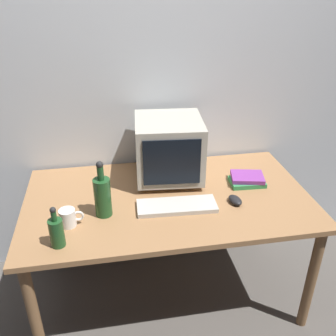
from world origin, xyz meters
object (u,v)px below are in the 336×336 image
object	(u,v)px
crt_monitor	(169,149)
computer_mouse	(235,200)
mug	(68,218)
keyboard	(177,206)
bottle_tall	(103,195)
bottle_short	(57,232)
book_stack	(247,179)

from	to	relation	value
crt_monitor	computer_mouse	world-z (taller)	crt_monitor
mug	keyboard	bearing A→B (deg)	5.78
bottle_tall	mug	distance (m)	0.20
computer_mouse	bottle_tall	size ratio (longest dim) A/B	0.33
crt_monitor	mug	bearing A→B (deg)	-145.93
mug	bottle_short	bearing A→B (deg)	-105.13
bottle_tall	bottle_short	size ratio (longest dim) A/B	1.47
book_stack	mug	size ratio (longest dim) A/B	1.77
crt_monitor	bottle_tall	distance (m)	0.51
bottle_short	book_stack	xyz separation A→B (m)	(1.05, 0.38, -0.05)
bottle_short	mug	bearing A→B (deg)	74.87
keyboard	bottle_short	world-z (taller)	bottle_short
crt_monitor	book_stack	bearing A→B (deg)	-18.54
bottle_tall	keyboard	bearing A→B (deg)	-1.28
keyboard	mug	world-z (taller)	mug
keyboard	crt_monitor	bearing A→B (deg)	90.47
computer_mouse	bottle_tall	bearing A→B (deg)	166.69
book_stack	mug	distance (m)	1.04
book_stack	keyboard	bearing A→B (deg)	-158.50
bottle_tall	mug	size ratio (longest dim) A/B	2.56
computer_mouse	mug	distance (m)	0.87
bottle_tall	book_stack	distance (m)	0.86
mug	book_stack	bearing A→B (deg)	13.16
crt_monitor	mug	size ratio (longest dim) A/B	3.48
bottle_tall	book_stack	bearing A→B (deg)	11.58
computer_mouse	bottle_short	bearing A→B (deg)	-179.98
keyboard	mug	distance (m)	0.56
keyboard	book_stack	bearing A→B (deg)	24.63
keyboard	computer_mouse	bearing A→B (deg)	1.70
computer_mouse	bottle_short	distance (m)	0.93
keyboard	mug	bearing A→B (deg)	-171.09
crt_monitor	mug	world-z (taller)	crt_monitor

